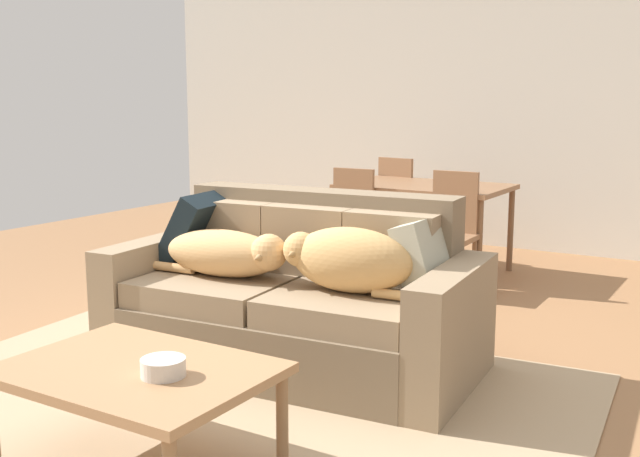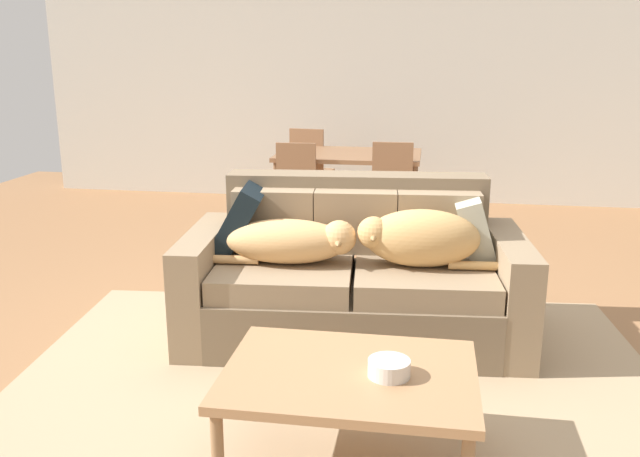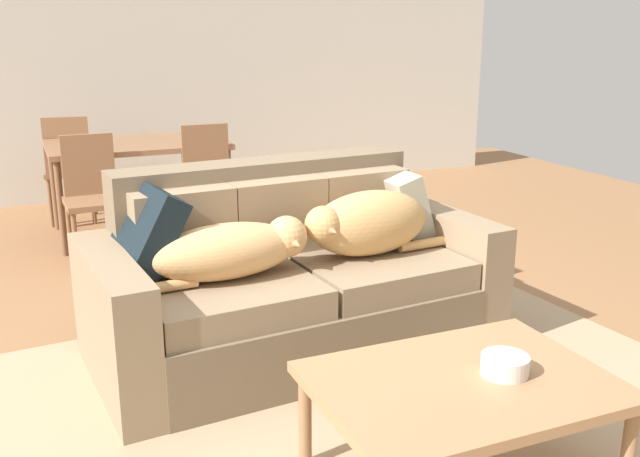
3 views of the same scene
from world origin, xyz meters
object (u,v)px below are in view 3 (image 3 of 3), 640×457
Objects in this scene: dining_chair_near_left at (93,192)px; dining_chair_near_right at (210,181)px; bowl_on_coffee_table at (505,365)px; dining_chair_far_left at (69,165)px; throw_pillow_by_right_arm at (400,206)px; throw_pillow_by_left_arm at (144,235)px; dining_table at (137,151)px; dog_on_left_cushion at (233,250)px; dog_on_right_cushion at (366,223)px; coffee_table at (462,391)px; couch at (289,283)px.

dining_chair_near_left is 0.86m from dining_chair_near_right.
bowl_on_coffee_table is 0.19× the size of dining_chair_far_left.
throw_pillow_by_left_arm is at bearing -175.27° from throw_pillow_by_right_arm.
dining_chair_far_left is (-0.48, 0.55, -0.18)m from dining_table.
dog_on_left_cushion is 1.08× the size of dog_on_right_cushion.
dining_chair_far_left is (-0.06, 1.15, 0.00)m from dining_chair_near_left.
dining_chair_far_left is at bearing 91.89° from throw_pillow_by_left_arm.
coffee_table is at bearing -111.12° from throw_pillow_by_right_arm.
dog_on_right_cushion is at bearing -5.96° from throw_pillow_by_left_arm.
coffee_table is at bearing -76.63° from dining_chair_near_left.
dog_on_right_cushion is 1.83× the size of throw_pillow_by_left_arm.
coffee_table is 3.39m from dining_chair_near_left.
couch is 2.54× the size of dog_on_right_cushion.
coffee_table is 1.13× the size of dining_chair_near_right.
dining_chair_near_right is at bearing 108.12° from throw_pillow_by_right_arm.
dog_on_right_cushion is 2.10m from dining_chair_near_right.
throw_pillow_by_right_arm is 0.43× the size of dining_chair_near_left.
couch is 2.35× the size of dog_on_left_cushion.
couch is at bearing 158.34° from dog_on_right_cushion.
couch is 1.37m from coffee_table.
dining_chair_near_right is at bearing 2.01° from dining_chair_near_left.
dining_table is 0.72m from dining_chair_near_right.
bowl_on_coffee_table is (0.30, -1.39, 0.11)m from couch.
throw_pillow_by_right_arm is 1.95m from dining_chair_near_right.
couch is at bearing 21.85° from dog_on_left_cushion.
dining_table is 1.48× the size of dining_chair_far_left.
dog_on_left_cushion is at bearing 117.77° from bowl_on_coffee_table.
dining_table is at bearing 85.15° from dog_on_left_cushion.
dog_on_left_cushion is 1.97× the size of throw_pillow_by_left_arm.
dining_chair_near_right is at bearing 67.21° from throw_pillow_by_left_arm.
dining_chair_near_right is 1.00× the size of dining_chair_far_left.
dog_on_left_cushion is 0.65× the size of dining_table.
throw_pillow_by_right_arm reaches higher than bowl_on_coffee_table.
throw_pillow_by_left_arm is 2.14m from dining_chair_near_right.
dog_on_left_cushion is 2.18m from dining_chair_near_right.
dining_chair_near_right reaches higher than coffee_table.
throw_pillow_by_right_arm is (1.43, 0.12, -0.03)m from throw_pillow_by_left_arm.
throw_pillow_by_left_arm is at bearing 99.18° from dining_chair_far_left.
dining_chair_near_left is at bearing 91.09° from throw_pillow_by_left_arm.
dog_on_right_cushion is at bearing -74.66° from dining_table.
throw_pillow_by_right_arm is 0.42× the size of dining_chair_near_right.
dining_chair_near_right reaches higher than throw_pillow_by_right_arm.
coffee_table is at bearing -90.36° from dining_chair_near_right.
dining_table is (-0.47, 3.86, 0.29)m from coffee_table.
dog_on_left_cushion reaches higher than bowl_on_coffee_table.
dining_chair_near_left is at bearing 114.59° from dog_on_right_cushion.
dog_on_right_cushion is 1.11m from throw_pillow_by_left_arm.
throw_pillow_by_left_arm is 2.53m from dining_table.
dining_chair_near_right is (0.44, -0.53, -0.18)m from dining_table.
bowl_on_coffee_table is 3.94m from dining_table.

